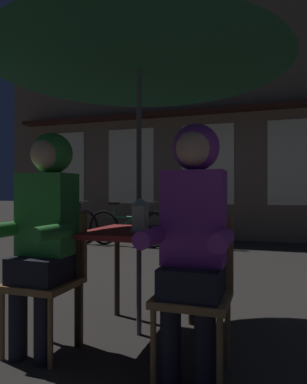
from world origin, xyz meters
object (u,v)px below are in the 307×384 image
at_px(person_right_hooded, 193,222).
at_px(bicycle_nearest, 65,225).
at_px(lantern, 140,214).
at_px(bicycle_second, 127,228).
at_px(cafe_table, 139,245).
at_px(chair_left, 50,272).
at_px(bicycle_third, 186,228).
at_px(person_left_hooded, 45,218).
at_px(chair_right, 195,284).
at_px(book, 155,228).
at_px(patio_umbrella, 139,44).

height_order(person_right_hooded, bicycle_nearest, person_right_hooded).
relative_size(lantern, bicycle_second, 0.14).
bearing_deg(person_right_hooded, cafe_table, 138.43).
bearing_deg(chair_left, bicycle_third, 91.26).
xyz_separation_m(lantern, person_left_hooded, (-0.52, -0.34, -0.01)).
xyz_separation_m(person_left_hooded, bicycle_third, (-0.09, 4.35, -0.50)).
relative_size(chair_left, bicycle_third, 0.52).
bearing_deg(bicycle_second, chair_left, -74.12).
bearing_deg(lantern, bicycle_second, 113.94).
height_order(lantern, chair_right, lantern).
relative_size(cafe_table, book, 3.70).
relative_size(cafe_table, bicycle_nearest, 0.45).
height_order(cafe_table, patio_umbrella, patio_umbrella).
bearing_deg(lantern, person_left_hooded, -146.49).
distance_m(lantern, book, 0.21).
bearing_deg(person_left_hooded, bicycle_third, 91.25).
relative_size(lantern, chair_left, 0.27).
xyz_separation_m(chair_left, person_left_hooded, (-0.00, -0.06, 0.36)).
relative_size(chair_left, chair_right, 1.00).
bearing_deg(person_right_hooded, bicycle_nearest, 129.69).
distance_m(cafe_table, chair_left, 0.62).
xyz_separation_m(lantern, book, (0.05, 0.17, -0.11)).
bearing_deg(bicycle_second, lantern, -66.06).
relative_size(lantern, person_left_hooded, 0.17).
distance_m(bicycle_nearest, bicycle_second, 1.39).
distance_m(chair_right, bicycle_nearest, 5.45).
height_order(patio_umbrella, bicycle_third, patio_umbrella).
height_order(chair_left, bicycle_third, chair_left).
bearing_deg(chair_right, lantern, 146.78).
bearing_deg(cafe_table, chair_left, -142.45).
distance_m(chair_left, person_left_hooded, 0.36).
height_order(chair_left, bicycle_second, chair_left).
xyz_separation_m(person_left_hooded, bicycle_nearest, (-2.54, 4.22, -0.50)).
bearing_deg(person_right_hooded, book, 126.81).
relative_size(person_left_hooded, bicycle_nearest, 0.85).
xyz_separation_m(bicycle_nearest, bicycle_third, (2.45, 0.13, 0.00)).
relative_size(chair_left, person_right_hooded, 0.62).
xyz_separation_m(cafe_table, patio_umbrella, (0.00, 0.00, 1.42)).
xyz_separation_m(chair_left, person_right_hooded, (0.96, -0.06, 0.36)).
height_order(person_left_hooded, person_right_hooded, same).
xyz_separation_m(chair_left, bicycle_second, (-1.16, 4.07, -0.14)).
relative_size(cafe_table, patio_umbrella, 0.32).
bearing_deg(bicycle_nearest, bicycle_third, 3.02).
distance_m(lantern, bicycle_nearest, 4.97).
height_order(bicycle_nearest, book, bicycle_nearest).
relative_size(chair_right, bicycle_second, 0.52).
bearing_deg(chair_left, cafe_table, 37.55).
height_order(cafe_table, person_left_hooded, person_left_hooded).
relative_size(patio_umbrella, bicycle_second, 1.38).
distance_m(person_left_hooded, bicycle_third, 4.38).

